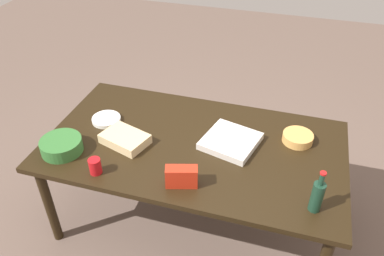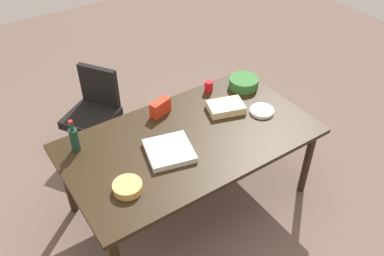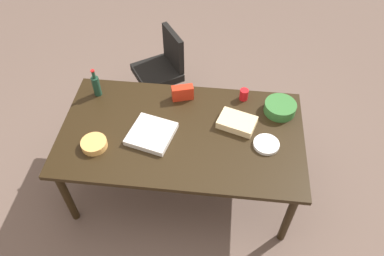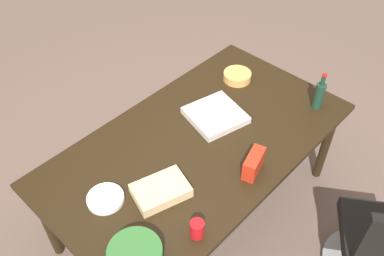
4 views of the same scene
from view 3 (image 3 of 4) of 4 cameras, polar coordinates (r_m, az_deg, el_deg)
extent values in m
plane|color=brown|center=(3.88, -1.38, -8.20)|extent=(10.00, 10.00, 0.00)
cube|color=black|center=(3.26, -1.62, -0.80)|extent=(2.12, 1.19, 0.04)
cylinder|color=black|center=(3.93, 13.66, -0.14)|extent=(0.07, 0.07, 0.75)
cylinder|color=black|center=(4.09, -14.24, 2.08)|extent=(0.07, 0.07, 0.75)
cylinder|color=black|center=(3.35, 14.54, -13.12)|extent=(0.07, 0.07, 0.75)
cylinder|color=black|center=(3.53, -18.65, -9.82)|extent=(0.07, 0.07, 0.75)
cylinder|color=gray|center=(4.67, -5.03, 4.75)|extent=(0.56, 0.56, 0.05)
cylinder|color=gray|center=(4.53, -5.21, 6.67)|extent=(0.06, 0.06, 0.37)
cube|color=black|center=(4.40, -5.37, 8.46)|extent=(0.67, 0.67, 0.09)
cube|color=black|center=(4.31, -2.89, 12.04)|extent=(0.29, 0.39, 0.44)
cylinder|color=#347032|center=(3.47, 13.32, 3.05)|extent=(0.34, 0.34, 0.10)
cube|color=silver|center=(3.22, -6.23, -0.89)|extent=(0.44, 0.44, 0.05)
cube|color=red|center=(3.49, -1.46, 5.43)|extent=(0.21, 0.13, 0.14)
cylinder|color=#E4A655|center=(3.23, -14.75, -2.39)|extent=(0.28, 0.28, 0.06)
cube|color=beige|center=(3.30, 6.90, 0.87)|extent=(0.37, 0.31, 0.07)
cylinder|color=red|center=(3.53, 7.95, 5.10)|extent=(0.09, 0.09, 0.11)
cylinder|color=#1A3A29|center=(3.62, -14.41, 6.22)|extent=(0.09, 0.09, 0.20)
cylinder|color=#1A3A29|center=(3.53, -14.84, 7.90)|extent=(0.04, 0.04, 0.08)
cylinder|color=red|center=(3.50, -14.99, 8.46)|extent=(0.04, 0.04, 0.01)
cylinder|color=white|center=(3.20, 11.30, -2.47)|extent=(0.27, 0.27, 0.03)
camera|label=1|loc=(4.34, -8.02, 38.88)|focal=36.23mm
camera|label=2|loc=(1.78, -81.51, -2.10)|focal=38.01mm
camera|label=4|loc=(3.59, 30.62, 36.44)|focal=38.60mm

